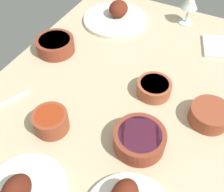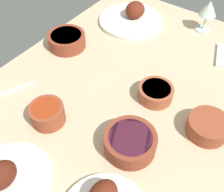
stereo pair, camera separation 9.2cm
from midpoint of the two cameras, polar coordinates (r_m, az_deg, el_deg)
dining_table at (r=95.30cm, az=2.77°, el=-1.76°), size 140.00×90.00×4.00cm
plate_far_side at (r=130.85cm, az=6.41°, el=16.19°), size 29.73×29.73×8.66cm
plate_near_viewer at (r=78.88cm, az=-18.02°, el=-16.37°), size 22.45×22.45×9.45cm
bowl_sauce at (r=86.89cm, az=-10.63°, el=-3.82°), size 11.01×11.01×6.49cm
bowl_potatoes at (r=114.77cm, az=-7.29°, el=11.61°), size 15.48×15.48×5.74cm
bowl_soup at (r=89.89cm, az=22.53°, el=-6.12°), size 12.93×12.93×5.43cm
bowl_cream at (r=94.49cm, az=12.03°, el=0.61°), size 12.11×12.11×4.85cm
bowl_onions at (r=80.35cm, az=7.20°, el=-9.83°), size 15.70×15.70×5.89cm
wine_glass at (r=128.69cm, az=21.83°, el=16.56°), size 7.60×7.60×14.00cm
spoon_loose at (r=101.07cm, az=-18.52°, el=0.82°), size 17.20×8.41×0.80cm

